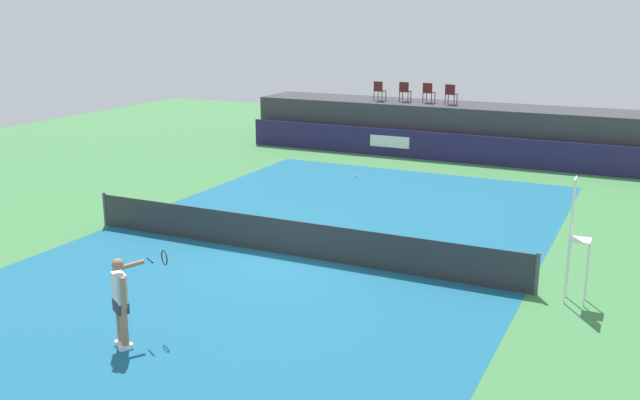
{
  "coord_description": "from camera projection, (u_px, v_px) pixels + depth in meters",
  "views": [
    {
      "loc": [
        8.31,
        -15.5,
        6.15
      ],
      "look_at": [
        -0.12,
        2.0,
        1.0
      ],
      "focal_mm": 40.06,
      "sensor_mm": 36.0,
      "label": 1
    }
  ],
  "objects": [
    {
      "name": "tennis_ball",
      "position": [
        355.0,
        176.0,
        27.31
      ],
      "size": [
        0.07,
        0.07,
        0.07
      ],
      "primitive_type": "sphere",
      "color": "#D8EA33",
      "rests_on": "court_inner"
    },
    {
      "name": "net_post_far",
      "position": [
        537.0,
        274.0,
        15.84
      ],
      "size": [
        0.1,
        0.1,
        1.0
      ],
      "primitive_type": "cylinder",
      "color": "#4C4C51",
      "rests_on": "ground"
    },
    {
      "name": "spectator_platform",
      "position": [
        452.0,
        129.0,
        31.61
      ],
      "size": [
        18.0,
        2.8,
        2.2
      ],
      "primitive_type": "cube",
      "color": "#38383D",
      "rests_on": "ground"
    },
    {
      "name": "umpire_chair",
      "position": [
        576.0,
        232.0,
        15.25
      ],
      "size": [
        0.45,
        0.45,
        2.76
      ],
      "color": "white",
      "rests_on": "ground"
    },
    {
      "name": "spectator_chair_left",
      "position": [
        405.0,
        91.0,
        32.01
      ],
      "size": [
        0.44,
        0.44,
        0.89
      ],
      "color": "#561919",
      "rests_on": "spectator_platform"
    },
    {
      "name": "tennis_net",
      "position": [
        291.0,
        238.0,
        18.44
      ],
      "size": [
        12.4,
        0.02,
        0.95
      ],
      "primitive_type": "cube",
      "color": "#2D2D2D",
      "rests_on": "ground"
    },
    {
      "name": "court_inner",
      "position": [
        291.0,
        255.0,
        18.56
      ],
      "size": [
        12.0,
        22.0,
        0.0
      ],
      "primitive_type": "cube",
      "color": "#16597A",
      "rests_on": "ground"
    },
    {
      "name": "net_post_near",
      "position": [
        105.0,
        209.0,
        21.03
      ],
      "size": [
        0.1,
        0.1,
        1.0
      ],
      "primitive_type": "cylinder",
      "color": "#4C4C51",
      "rests_on": "ground"
    },
    {
      "name": "spectator_chair_center",
      "position": [
        428.0,
        92.0,
        31.6
      ],
      "size": [
        0.48,
        0.48,
        0.89
      ],
      "color": "#561919",
      "rests_on": "spectator_platform"
    },
    {
      "name": "ground_plane",
      "position": [
        338.0,
        225.0,
        21.18
      ],
      "size": [
        48.0,
        48.0,
        0.0
      ],
      "primitive_type": "plane",
      "color": "#3D7A42"
    },
    {
      "name": "tennis_player",
      "position": [
        122.0,
        299.0,
        13.27
      ],
      "size": [
        0.7,
        1.26,
        1.77
      ],
      "color": "white",
      "rests_on": "court_inner"
    },
    {
      "name": "sponsor_wall",
      "position": [
        440.0,
        147.0,
        30.17
      ],
      "size": [
        18.0,
        0.22,
        1.2
      ],
      "color": "#231E4C",
      "rests_on": "ground"
    },
    {
      "name": "spectator_chair_right",
      "position": [
        451.0,
        93.0,
        30.99
      ],
      "size": [
        0.46,
        0.46,
        0.89
      ],
      "color": "#561919",
      "rests_on": "spectator_platform"
    },
    {
      "name": "spectator_chair_far_left",
      "position": [
        379.0,
        90.0,
        32.28
      ],
      "size": [
        0.48,
        0.48,
        0.89
      ],
      "color": "#561919",
      "rests_on": "spectator_platform"
    }
  ]
}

